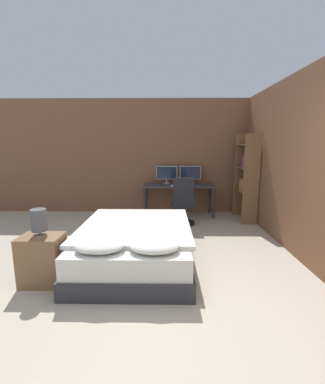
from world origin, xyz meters
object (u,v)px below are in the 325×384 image
Objects in this scene: bed at (135,244)px; keyboard at (179,186)px; computer_mouse at (192,185)px; monitor_left at (167,173)px; desk at (179,188)px; nightstand at (42,260)px; bookshelf at (247,175)px; office_chair at (183,207)px; monitor_right at (190,174)px; bedside_lamp at (39,221)px.

keyboard is at bearing 72.34° from bed.
bed is 2.52m from computer_mouse.
bed is 3.99× the size of monitor_left.
keyboard is 0.28m from computer_mouse.
nightstand is at bearing -120.29° from desk.
bookshelf reaches higher than nightstand.
office_chair is 1.54m from bookshelf.
office_chair is (0.06, -0.71, -0.26)m from desk.
office_chair is at bearing -104.00° from monitor_right.
bedside_lamp is at bearing -120.29° from desk.
computer_mouse is (1.00, 2.27, 0.48)m from bed.
nightstand is 0.32× the size of bookshelf.
nightstand is 1.20× the size of monitor_left.
bedside_lamp is 3.50m from desk.
keyboard is 0.38× the size of office_chair.
bookshelf is (1.15, -0.20, 0.26)m from computer_mouse.
bookshelf reaches higher than keyboard.
bookshelf reaches higher than computer_mouse.
keyboard is at bearing 58.03° from bedside_lamp.
computer_mouse is at bearing 66.20° from office_chair.
nightstand is 1.56× the size of keyboard.
desk is 3.32× the size of monitor_right.
bed is at bearing -113.88° from office_chair.
computer_mouse is at bearing 66.14° from bed.
desk is 0.47m from monitor_right.
bookshelf is (1.38, 0.31, 0.62)m from office_chair.
monitor_right reaches higher than keyboard.
bedside_lamp is 0.65× the size of monitor_left.
computer_mouse is (2.04, 2.82, 0.45)m from nightstand.
monitor_right is at bearing 90.05° from computer_mouse.
bedside_lamp is at bearing -151.83° from bed.
bookshelf is at bearing -15.21° from desk.
monitor_left is at bearing 144.87° from desk.
nightstand is (-1.04, -0.56, 0.03)m from bed.
monitor_right is at bearing 0.00° from monitor_left.
monitor_right is 1.30× the size of keyboard.
nightstand is 0.59× the size of office_chair.
office_chair is at bearing -69.56° from monitor_left.
keyboard is at bearing 180.00° from computer_mouse.
keyboard is 0.21× the size of bookshelf.
monitor_right is 1.10m from office_chair.
desk is at bearing 73.65° from bed.
monitor_right reaches higher than nightstand.
monitor_left is at bearing 65.26° from nightstand.
bookshelf reaches higher than bedside_lamp.
monitor_right is 0.53m from keyboard.
computer_mouse reaches higher than nightstand.
office_chair is 0.54× the size of bookshelf.
bookshelf reaches higher than bed.
bedside_lamp is at bearing 0.00° from nightstand.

